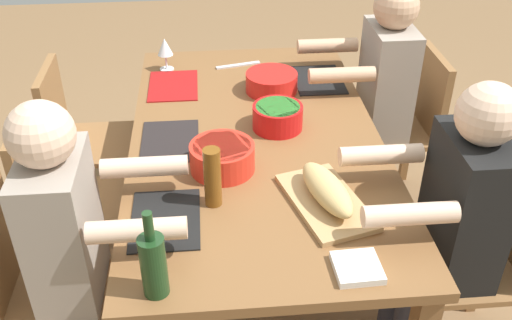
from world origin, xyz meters
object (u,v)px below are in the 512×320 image
(napkin_stack, at_px, (357,268))
(chair_near_center, at_px, (61,199))
(wine_bottle, at_px, (153,264))
(beer_bottle, at_px, (213,177))
(chair_far_right, at_px, (489,255))
(serving_bowl_greens, at_px, (278,115))
(wine_glass, at_px, (165,48))
(serving_bowl_fruit, at_px, (222,156))
(dining_table, at_px, (256,153))
(diner_far_left, at_px, (378,86))
(bread_loaf, at_px, (327,189))
(diner_far_right, at_px, (452,213))
(cutting_board, at_px, (326,202))
(chair_near_left, at_px, (79,137))
(serving_bowl_salad, at_px, (272,81))
(diner_near_right, at_px, (77,235))
(chair_far_left, at_px, (408,122))
(chair_near_right, at_px, (34,285))

(napkin_stack, bearing_deg, chair_near_center, -126.69)
(wine_bottle, relative_size, beer_bottle, 1.32)
(chair_far_right, height_order, napkin_stack, chair_far_right)
(serving_bowl_greens, xyz_separation_m, wine_glass, (-0.62, -0.48, 0.06))
(beer_bottle, bearing_deg, serving_bowl_fruit, 169.08)
(wine_bottle, bearing_deg, dining_table, 156.22)
(diner_far_left, bearing_deg, bread_loaf, -24.83)
(diner_far_right, xyz_separation_m, wine_bottle, (0.32, -1.01, 0.15))
(diner_far_right, bearing_deg, wine_glass, -139.09)
(dining_table, bearing_deg, cutting_board, 23.39)
(serving_bowl_greens, height_order, cutting_board, serving_bowl_greens)
(bread_loaf, distance_m, napkin_stack, 0.33)
(serving_bowl_greens, bearing_deg, diner_far_right, 43.86)
(chair_near_left, relative_size, cutting_board, 2.12)
(serving_bowl_salad, distance_m, serving_bowl_fruit, 0.68)
(chair_near_center, xyz_separation_m, chair_far_right, (0.50, 1.66, 0.00))
(serving_bowl_greens, xyz_separation_m, beer_bottle, (0.49, -0.28, 0.05))
(serving_bowl_greens, bearing_deg, bread_loaf, 10.98)
(chair_near_center, height_order, bread_loaf, same)
(chair_near_center, bearing_deg, dining_table, 90.00)
(diner_near_right, height_order, diner_far_left, same)
(diner_far_right, height_order, napkin_stack, diner_far_right)
(chair_near_left, distance_m, napkin_stack, 1.70)
(chair_far_left, distance_m, serving_bowl_fruit, 1.25)
(chair_near_center, xyz_separation_m, cutting_board, (0.46, 1.03, 0.27))
(diner_far_right, height_order, serving_bowl_salad, diner_far_right)
(serving_bowl_fruit, relative_size, cutting_board, 0.61)
(diner_far_left, bearing_deg, serving_bowl_fruit, -47.89)
(chair_near_right, height_order, chair_near_center, same)
(chair_far_left, xyz_separation_m, wine_glass, (-0.19, -1.22, 0.37))
(beer_bottle, relative_size, wine_glass, 1.33)
(chair_near_center, distance_m, bread_loaf, 1.18)
(chair_far_right, bearing_deg, serving_bowl_salad, -141.69)
(dining_table, height_order, bread_loaf, bread_loaf)
(chair_near_center, xyz_separation_m, napkin_stack, (0.79, 1.07, 0.27))
(serving_bowl_fruit, relative_size, beer_bottle, 1.11)
(diner_near_right, height_order, beer_bottle, diner_near_right)
(diner_far_left, xyz_separation_m, chair_far_right, (1.00, 0.18, -0.21))
(chair_near_right, bearing_deg, serving_bowl_greens, 121.71)
(chair_far_right, bearing_deg, serving_bowl_greens, -127.98)
(chair_far_left, bearing_deg, serving_bowl_fruit, -53.72)
(chair_near_center, xyz_separation_m, serving_bowl_fruit, (0.22, 0.69, 0.32))
(dining_table, height_order, diner_far_left, diner_far_left)
(chair_near_left, height_order, serving_bowl_greens, chair_near_left)
(diner_far_left, distance_m, wine_glass, 1.06)
(diner_near_right, relative_size, wine_glass, 7.23)
(wine_glass, bearing_deg, bread_loaf, 26.93)
(chair_near_right, distance_m, bread_loaf, 1.08)
(diner_near_right, height_order, cutting_board, diner_near_right)
(diner_near_right, relative_size, chair_far_left, 1.41)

